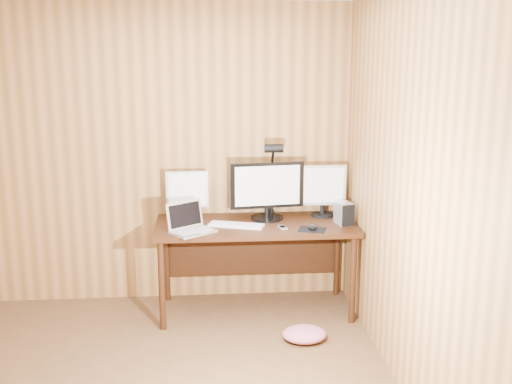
{
  "coord_description": "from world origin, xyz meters",
  "views": [
    {
      "loc": [
        0.56,
        -2.99,
        2.06
      ],
      "look_at": [
        0.93,
        1.58,
        1.02
      ],
      "focal_mm": 42.0,
      "sensor_mm": 36.0,
      "label": 1
    }
  ],
  "objects": [
    {
      "name": "desk",
      "position": [
        0.93,
        1.7,
        0.63
      ],
      "size": [
        1.6,
        0.7,
        0.75
      ],
      "color": "black",
      "rests_on": "floor"
    },
    {
      "name": "speaker",
      "position": [
        1.68,
        1.87,
        0.82
      ],
      "size": [
        0.05,
        0.05,
        0.13
      ],
      "primitive_type": "cylinder",
      "color": "black",
      "rests_on": "desk"
    },
    {
      "name": "hard_drive",
      "position": [
        1.63,
        1.56,
        0.84
      ],
      "size": [
        0.14,
        0.18,
        0.18
      ],
      "rotation": [
        0.0,
        0.0,
        0.23
      ],
      "color": "silver",
      "rests_on": "desk"
    },
    {
      "name": "monitor_right",
      "position": [
        1.51,
        1.8,
        0.98
      ],
      "size": [
        0.38,
        0.18,
        0.43
      ],
      "rotation": [
        0.0,
        0.0,
        -0.01
      ],
      "color": "black",
      "rests_on": "desk"
    },
    {
      "name": "phone",
      "position": [
        1.13,
        1.48,
        0.76
      ],
      "size": [
        0.07,
        0.11,
        0.01
      ],
      "rotation": [
        0.0,
        0.0,
        0.22
      ],
      "color": "silver",
      "rests_on": "desk"
    },
    {
      "name": "keyboard",
      "position": [
        0.77,
        1.56,
        0.76
      ],
      "size": [
        0.45,
        0.26,
        0.02
      ],
      "rotation": [
        0.0,
        0.0,
        -0.32
      ],
      "color": "white",
      "rests_on": "desk"
    },
    {
      "name": "mousepad",
      "position": [
        1.35,
        1.41,
        0.75
      ],
      "size": [
        0.24,
        0.22,
        0.0
      ],
      "primitive_type": "cube",
      "rotation": [
        0.0,
        0.0,
        -0.3
      ],
      "color": "black",
      "rests_on": "desk"
    },
    {
      "name": "monitor_left",
      "position": [
        0.38,
        1.84,
        0.96
      ],
      "size": [
        0.35,
        0.16,
        0.39
      ],
      "rotation": [
        0.0,
        0.0,
        0.01
      ],
      "color": "black",
      "rests_on": "desk"
    },
    {
      "name": "desk_lamp",
      "position": [
        1.09,
        1.86,
        1.16
      ],
      "size": [
        0.15,
        0.22,
        0.66
      ],
      "rotation": [
        0.0,
        0.0,
        -0.3
      ],
      "color": "black",
      "rests_on": "desk"
    },
    {
      "name": "laptop",
      "position": [
        0.41,
        1.44,
        0.81
      ],
      "size": [
        0.4,
        0.38,
        0.23
      ],
      "rotation": [
        0.0,
        0.0,
        0.63
      ],
      "color": "silver",
      "rests_on": "desk"
    },
    {
      "name": "room_shell",
      "position": [
        0.0,
        0.0,
        1.25
      ],
      "size": [
        4.0,
        4.0,
        4.0
      ],
      "color": "brown",
      "rests_on": "ground"
    },
    {
      "name": "monitor_center",
      "position": [
        1.03,
        1.75,
        1.0
      ],
      "size": [
        0.61,
        0.27,
        0.47
      ],
      "rotation": [
        0.0,
        0.0,
        0.13
      ],
      "color": "black",
      "rests_on": "desk"
    },
    {
      "name": "fabric_pile",
      "position": [
        1.25,
        1.05,
        0.05
      ],
      "size": [
        0.39,
        0.35,
        0.1
      ],
      "primitive_type": null,
      "rotation": [
        0.0,
        0.0,
        0.29
      ],
      "color": "#CA617F",
      "rests_on": "floor"
    },
    {
      "name": "mouse",
      "position": [
        1.35,
        1.41,
        0.77
      ],
      "size": [
        0.11,
        0.13,
        0.04
      ],
      "primitive_type": "ellipsoid",
      "rotation": [
        0.0,
        0.0,
        -0.42
      ],
      "color": "black",
      "rests_on": "mousepad"
    }
  ]
}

